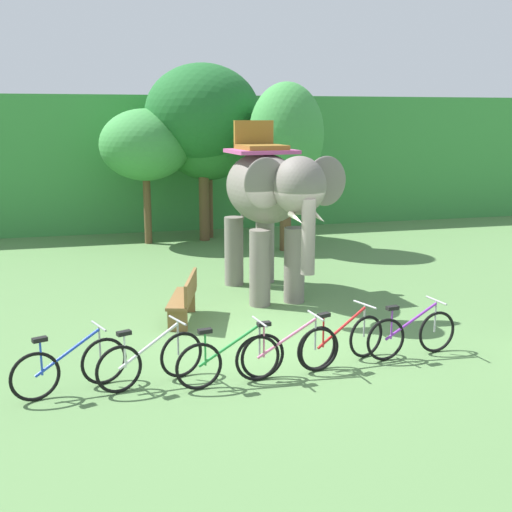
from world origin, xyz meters
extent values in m
plane|color=#567F47|center=(0.00, 0.00, 0.00)|extent=(80.00, 80.00, 0.00)
cube|color=#3D8E42|center=(0.00, 14.42, 2.28)|extent=(36.00, 6.00, 4.56)
cylinder|color=brown|center=(-1.26, 9.42, 1.03)|extent=(0.23, 0.23, 2.06)
ellipsoid|color=#3D8E42|center=(-1.26, 9.42, 3.02)|extent=(2.74, 2.74, 2.15)
cylinder|color=brown|center=(0.52, 9.50, 1.31)|extent=(0.32, 0.32, 2.61)
ellipsoid|color=#1E6028|center=(0.52, 9.50, 3.96)|extent=(3.52, 3.52, 2.99)
cylinder|color=brown|center=(0.76, 9.94, 1.00)|extent=(0.24, 0.24, 2.01)
ellipsoid|color=#28702D|center=(0.76, 9.94, 3.20)|extent=(2.96, 2.96, 2.66)
cylinder|color=brown|center=(2.55, 7.35, 1.02)|extent=(0.33, 0.33, 2.04)
ellipsoid|color=#3D8E42|center=(2.55, 7.35, 3.36)|extent=(2.14, 2.14, 2.93)
ellipsoid|color=slate|center=(0.67, 3.01, 2.35)|extent=(1.63, 3.00, 1.50)
cylinder|color=slate|center=(1.12, 2.14, 0.80)|extent=(0.44, 0.44, 1.60)
cylinder|color=slate|center=(0.36, 2.08, 0.80)|extent=(0.44, 0.44, 1.60)
cylinder|color=slate|center=(0.98, 3.93, 0.80)|extent=(0.44, 0.44, 1.60)
cylinder|color=slate|center=(0.21, 3.87, 0.80)|extent=(0.44, 0.44, 1.60)
ellipsoid|color=slate|center=(0.83, 1.01, 2.60)|extent=(1.09, 1.18, 1.10)
ellipsoid|color=slate|center=(1.44, 1.21, 2.65)|extent=(0.85, 0.23, 0.96)
ellipsoid|color=slate|center=(0.20, 1.11, 2.65)|extent=(0.85, 0.23, 0.96)
cylinder|color=slate|center=(0.87, 0.56, 1.70)|extent=(0.26, 0.26, 1.40)
cone|color=beige|center=(1.08, 0.63, 2.05)|extent=(0.17, 0.57, 0.21)
cone|color=beige|center=(0.64, 0.60, 2.05)|extent=(0.17, 0.57, 0.21)
cube|color=#BF4C8C|center=(0.66, 3.11, 3.13)|extent=(1.43, 1.40, 0.08)
cube|color=olive|center=(0.66, 3.11, 3.22)|extent=(0.99, 1.17, 0.10)
cube|color=olive|center=(0.62, 3.60, 3.50)|extent=(0.91, 0.17, 0.56)
cylinder|color=slate|center=(0.55, 4.42, 1.90)|extent=(0.08, 0.08, 0.90)
torus|color=black|center=(-3.84, -1.60, 0.36)|extent=(0.68, 0.30, 0.71)
torus|color=black|center=(-2.90, -1.25, 0.36)|extent=(0.68, 0.30, 0.71)
cylinder|color=blue|center=(-3.40, -1.43, 0.60)|extent=(0.92, 0.38, 0.54)
cylinder|color=blue|center=(-3.75, -1.56, 0.61)|extent=(0.03, 0.03, 0.52)
cube|color=black|center=(-3.75, -1.56, 0.88)|extent=(0.22, 0.16, 0.06)
cylinder|color=#9E9EA3|center=(-2.95, -1.26, 0.64)|extent=(0.03, 0.03, 0.55)
cylinder|color=#9E9EA3|center=(-2.95, -1.26, 0.91)|extent=(0.21, 0.50, 0.03)
torus|color=black|center=(-2.71, -1.62, 0.36)|extent=(0.68, 0.29, 0.71)
torus|color=black|center=(-1.77, -1.28, 0.36)|extent=(0.68, 0.29, 0.71)
cylinder|color=silver|center=(-2.26, -1.46, 0.60)|extent=(0.93, 0.37, 0.54)
cylinder|color=silver|center=(-2.61, -1.59, 0.61)|extent=(0.03, 0.03, 0.52)
cube|color=black|center=(-2.61, -1.59, 0.88)|extent=(0.22, 0.16, 0.06)
cylinder|color=#9E9EA3|center=(-1.82, -1.29, 0.64)|extent=(0.03, 0.03, 0.55)
cylinder|color=#9E9EA3|center=(-1.82, -1.29, 0.91)|extent=(0.21, 0.50, 0.03)
torus|color=black|center=(-1.59, -1.80, 0.36)|extent=(0.71, 0.16, 0.71)
torus|color=black|center=(-0.60, -1.65, 0.36)|extent=(0.71, 0.16, 0.71)
cylinder|color=green|center=(-1.12, -1.73, 0.60)|extent=(0.97, 0.19, 0.54)
cylinder|color=green|center=(-1.49, -1.79, 0.61)|extent=(0.03, 0.03, 0.52)
cube|color=black|center=(-1.49, -1.79, 0.88)|extent=(0.21, 0.13, 0.06)
cylinder|color=#9E9EA3|center=(-0.65, -1.66, 0.64)|extent=(0.03, 0.03, 0.55)
cylinder|color=#9E9EA3|center=(-0.65, -1.66, 0.91)|extent=(0.11, 0.52, 0.03)
torus|color=black|center=(-0.69, -1.70, 0.36)|extent=(0.71, 0.13, 0.71)
torus|color=black|center=(0.30, -1.59, 0.36)|extent=(0.71, 0.13, 0.71)
cylinder|color=pink|center=(-0.22, -1.65, 0.60)|extent=(0.97, 0.16, 0.54)
cylinder|color=pink|center=(-0.59, -1.69, 0.61)|extent=(0.03, 0.03, 0.52)
cube|color=black|center=(-0.59, -1.69, 0.88)|extent=(0.21, 0.12, 0.06)
cylinder|color=#9E9EA3|center=(0.25, -1.59, 0.64)|extent=(0.03, 0.03, 0.55)
cylinder|color=#9E9EA3|center=(0.25, -1.59, 0.91)|extent=(0.09, 0.52, 0.03)
torus|color=black|center=(0.32, -1.54, 0.36)|extent=(0.69, 0.27, 0.71)
torus|color=black|center=(1.26, -1.23, 0.36)|extent=(0.69, 0.27, 0.71)
cylinder|color=red|center=(0.77, -1.39, 0.60)|extent=(0.93, 0.35, 0.54)
cylinder|color=red|center=(0.41, -1.51, 0.61)|extent=(0.03, 0.03, 0.52)
cube|color=black|center=(0.41, -1.51, 0.88)|extent=(0.22, 0.16, 0.06)
cylinder|color=#9E9EA3|center=(1.22, -1.24, 0.64)|extent=(0.03, 0.03, 0.55)
cylinder|color=#9E9EA3|center=(1.22, -1.24, 0.91)|extent=(0.20, 0.50, 0.03)
torus|color=black|center=(1.51, -1.44, 0.36)|extent=(0.71, 0.14, 0.71)
torus|color=black|center=(2.50, -1.31, 0.36)|extent=(0.71, 0.14, 0.71)
cylinder|color=purple|center=(1.98, -1.38, 0.60)|extent=(0.97, 0.17, 0.54)
cylinder|color=purple|center=(1.61, -1.43, 0.61)|extent=(0.03, 0.03, 0.52)
cube|color=black|center=(1.61, -1.43, 0.88)|extent=(0.21, 0.13, 0.06)
cylinder|color=#9E9EA3|center=(2.45, -1.32, 0.64)|extent=(0.03, 0.03, 0.55)
cylinder|color=#9E9EA3|center=(2.45, -1.32, 0.91)|extent=(0.10, 0.52, 0.03)
cube|color=brown|center=(-1.37, 1.43, 0.45)|extent=(0.80, 1.55, 0.06)
cube|color=brown|center=(-1.20, 1.38, 0.69)|extent=(0.47, 1.46, 0.40)
cube|color=brown|center=(-1.54, 0.85, 0.23)|extent=(0.37, 0.18, 0.45)
cube|color=brown|center=(-1.21, 2.00, 0.23)|extent=(0.37, 0.18, 0.45)
camera|label=1|loc=(-2.99, -10.37, 3.86)|focal=45.00mm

